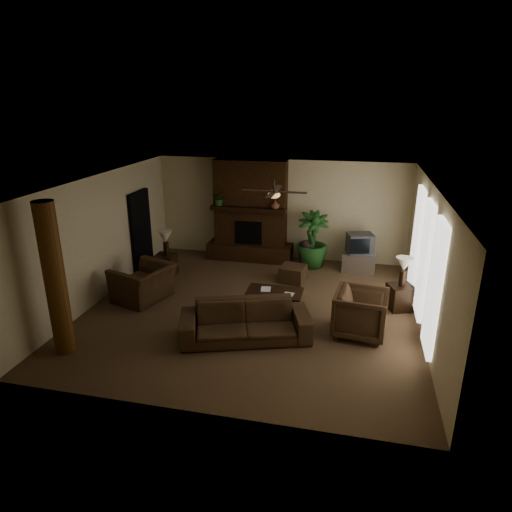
% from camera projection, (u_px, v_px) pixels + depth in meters
% --- Properties ---
extents(room_shell, '(7.00, 7.00, 7.00)m').
position_uv_depth(room_shell, '(252.00, 249.00, 9.38)').
color(room_shell, brown).
rests_on(room_shell, ground).
extents(fireplace, '(2.40, 0.70, 2.80)m').
position_uv_depth(fireplace, '(250.00, 219.00, 12.58)').
color(fireplace, '#4A2A13').
rests_on(fireplace, ground).
extents(windows, '(0.08, 3.65, 2.35)m').
position_uv_depth(windows, '(424.00, 260.00, 8.86)').
color(windows, white).
rests_on(windows, ground).
extents(log_column, '(0.36, 0.36, 2.80)m').
position_uv_depth(log_column, '(55.00, 280.00, 7.78)').
color(log_column, brown).
rests_on(log_column, ground).
extents(doorway, '(0.10, 1.00, 2.10)m').
position_uv_depth(doorway, '(141.00, 231.00, 11.86)').
color(doorway, black).
rests_on(doorway, ground).
extents(ceiling_fan, '(1.35, 1.35, 0.37)m').
position_uv_depth(ceiling_fan, '(274.00, 193.00, 9.19)').
color(ceiling_fan, '#2F2015').
rests_on(ceiling_fan, ceiling).
extents(sofa, '(2.56, 1.45, 0.96)m').
position_uv_depth(sofa, '(245.00, 316.00, 8.51)').
color(sofa, '#432F1D').
rests_on(sofa, ground).
extents(armchair_left, '(1.14, 1.42, 1.07)m').
position_uv_depth(armchair_left, '(143.00, 277.00, 10.16)').
color(armchair_left, '#432F1D').
rests_on(armchair_left, ground).
extents(armchair_right, '(1.01, 1.07, 1.00)m').
position_uv_depth(armchair_right, '(361.00, 311.00, 8.64)').
color(armchair_right, '#432F1D').
rests_on(armchair_right, ground).
extents(coffee_table, '(1.20, 0.70, 0.43)m').
position_uv_depth(coffee_table, '(274.00, 294.00, 9.72)').
color(coffee_table, black).
rests_on(coffee_table, ground).
extents(ottoman, '(0.69, 0.69, 0.40)m').
position_uv_depth(ottoman, '(293.00, 274.00, 11.28)').
color(ottoman, '#432F1D').
rests_on(ottoman, ground).
extents(tv_stand, '(0.87, 0.53, 0.50)m').
position_uv_depth(tv_stand, '(359.00, 262.00, 11.90)').
color(tv_stand, '#B7B7B9').
rests_on(tv_stand, ground).
extents(tv, '(0.76, 0.68, 0.52)m').
position_uv_depth(tv, '(360.00, 243.00, 11.78)').
color(tv, '#3B3B3E').
rests_on(tv, tv_stand).
extents(floor_vase, '(0.34, 0.34, 0.77)m').
position_uv_depth(floor_vase, '(305.00, 252.00, 12.12)').
color(floor_vase, '#33221C').
rests_on(floor_vase, ground).
extents(floor_plant, '(1.20, 1.68, 0.85)m').
position_uv_depth(floor_plant, '(312.00, 252.00, 12.19)').
color(floor_plant, '#265622').
rests_on(floor_plant, ground).
extents(side_table_left, '(0.50, 0.50, 0.55)m').
position_uv_depth(side_table_left, '(166.00, 265.00, 11.64)').
color(side_table_left, black).
rests_on(side_table_left, ground).
extents(lamp_left, '(0.37, 0.37, 0.65)m').
position_uv_depth(lamp_left, '(165.00, 238.00, 11.39)').
color(lamp_left, '#2F2015').
rests_on(lamp_left, side_table_left).
extents(side_table_right, '(0.65, 0.65, 0.55)m').
position_uv_depth(side_table_right, '(400.00, 297.00, 9.79)').
color(side_table_right, black).
rests_on(side_table_right, ground).
extents(lamp_right, '(0.46, 0.46, 0.65)m').
position_uv_depth(lamp_right, '(404.00, 266.00, 9.52)').
color(lamp_right, '#2F2015').
rests_on(lamp_right, side_table_right).
extents(mantel_plant, '(0.41, 0.45, 0.33)m').
position_uv_depth(mantel_plant, '(219.00, 200.00, 12.33)').
color(mantel_plant, '#265622').
rests_on(mantel_plant, fireplace).
extents(mantel_vase, '(0.24, 0.25, 0.22)m').
position_uv_depth(mantel_vase, '(275.00, 205.00, 11.98)').
color(mantel_vase, brown).
rests_on(mantel_vase, fireplace).
extents(book_a, '(0.22, 0.06, 0.29)m').
position_uv_depth(book_a, '(261.00, 284.00, 9.72)').
color(book_a, '#999999').
rests_on(book_a, coffee_table).
extents(book_b, '(0.21, 0.05, 0.29)m').
position_uv_depth(book_b, '(283.00, 289.00, 9.47)').
color(book_b, '#999999').
rests_on(book_b, coffee_table).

